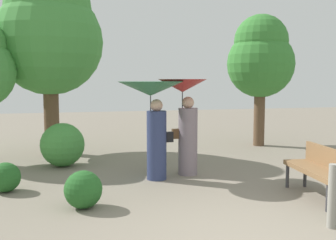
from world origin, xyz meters
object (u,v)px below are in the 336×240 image
object	(u,v)px
person_right	(185,111)
tree_near_right	(261,57)
park_bench	(321,167)
path_marker_post	(332,196)
person_left	(153,107)
tree_mid_left	(49,32)

from	to	relation	value
person_right	tree_near_right	xyz separation A→B (m)	(3.15, 2.92, 1.28)
park_bench	path_marker_post	distance (m)	1.38
path_marker_post	tree_near_right	bearing A→B (deg)	71.28
person_left	path_marker_post	bearing A→B (deg)	-143.99
person_right	tree_mid_left	size ratio (longest dim) A/B	0.41
person_right	path_marker_post	xyz separation A→B (m)	(1.05, -3.31, -0.89)
person_left	park_bench	bearing A→B (deg)	-121.35
park_bench	tree_mid_left	bearing A→B (deg)	-133.74
person_right	path_marker_post	world-z (taller)	person_right
person_right	tree_near_right	size ratio (longest dim) A/B	0.51
park_bench	person_right	bearing A→B (deg)	-135.22
person_right	tree_near_right	world-z (taller)	tree_near_right
tree_near_right	tree_mid_left	size ratio (longest dim) A/B	0.80
person_right	tree_mid_left	bearing A→B (deg)	47.83
person_left	person_right	bearing A→B (deg)	-66.07
person_left	tree_mid_left	distance (m)	4.25
person_left	tree_near_right	size ratio (longest dim) A/B	0.50
person_right	park_bench	distance (m)	2.83
person_left	tree_mid_left	xyz separation A→B (m)	(-2.03, 3.31, 1.74)
person_left	path_marker_post	xyz separation A→B (m)	(1.77, -3.07, -1.01)
park_bench	path_marker_post	bearing A→B (deg)	-23.45
person_left	tree_near_right	world-z (taller)	tree_near_right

